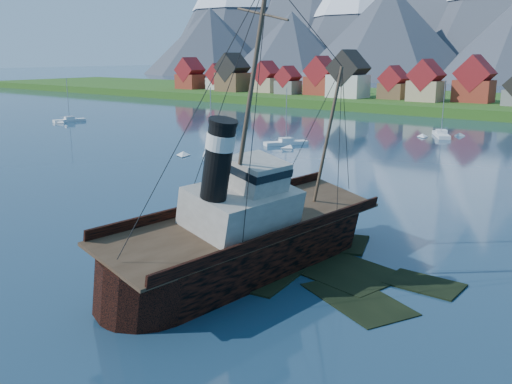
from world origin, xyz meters
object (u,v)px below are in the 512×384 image
Objects in this scene: tugboat_wreck at (256,231)px; sailboat_c at (441,135)px; sailboat_f at (286,144)px; sailboat_a at (212,154)px; sailboat_b at (70,121)px.

tugboat_wreck is 92.92m from sailboat_c.
tugboat_wreck is 2.64× the size of sailboat_f.
sailboat_c is at bearing 24.59° from sailboat_a.
sailboat_a is at bearing 140.91° from tugboat_wreck.
sailboat_a is 57.17m from sailboat_c.
sailboat_a reaches higher than sailboat_b.
tugboat_wreck is at bearing -83.28° from sailboat_a.
sailboat_a is 1.07× the size of sailboat_f.
sailboat_c is 38.59m from sailboat_f.
sailboat_b is 0.97× the size of sailboat_c.
tugboat_wreck is at bearing -24.40° from sailboat_f.
sailboat_c is (-16.66, 91.37, -2.96)m from tugboat_wreck.
tugboat_wreck is at bearing -109.16° from sailboat_c.
sailboat_f is (72.02, 3.24, -0.02)m from sailboat_b.
sailboat_c is (25.00, 51.42, 0.00)m from sailboat_a.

